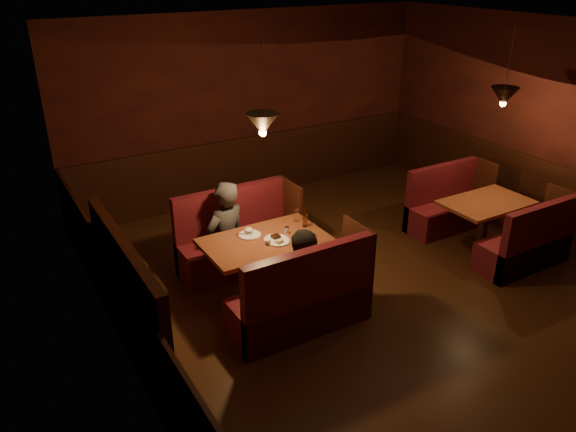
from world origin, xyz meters
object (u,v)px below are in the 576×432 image
main_bench_near (304,303)px  diner_a (225,217)px  main_table (266,252)px  second_table (485,213)px  second_bench_far (447,208)px  diner_b (307,264)px  main_bench_far (238,243)px  second_bench_near (528,247)px

main_bench_near → diner_a: size_ratio=0.95×
main_table → second_table: (3.10, -0.40, -0.08)m
second_bench_far → diner_b: (-3.01, -0.97, 0.42)m
main_bench_far → second_bench_far: 3.15m
diner_a → diner_b: bearing=87.9°
second_table → second_bench_near: bearing=-87.8°
main_bench_far → second_bench_near: 3.63m
second_table → diner_a: size_ratio=0.73×
main_bench_far → second_bench_far: (3.11, -0.48, -0.03)m
diner_a → second_table: bearing=146.6°
main_bench_near → diner_a: diner_a is taller
main_bench_far → main_bench_near: same height
main_table → second_bench_far: size_ratio=1.06×
main_bench_far → diner_b: (0.10, -1.45, 0.39)m
main_bench_near → main_bench_far: bearing=90.0°
main_bench_near → second_bench_far: 3.29m
main_bench_near → diner_b: (0.10, 0.11, 0.39)m
main_bench_near → second_bench_far: main_bench_near is taller
main_table → second_bench_far: main_table is taller
second_bench_far → diner_a: diner_a is taller
diner_b → main_bench_far: bearing=92.7°
main_bench_far → diner_b: diner_b is taller
second_bench_far → diner_a: bearing=174.2°
second_bench_near → diner_b: (-3.01, 0.43, 0.42)m
main_table → main_bench_far: 0.81m
main_table → second_bench_near: 3.32m
second_bench_near → main_table: bearing=160.7°
main_table → second_bench_far: (3.13, 0.30, -0.27)m
second_table → diner_a: (-3.30, 1.03, 0.31)m
second_bench_far → main_table: bearing=-174.5°
main_table → second_table: main_table is taller
second_table → diner_b: diner_b is taller
main_table → second_bench_far: 3.15m
main_bench_near → diner_a: 1.51m
second_bench_far → diner_b: diner_b is taller
second_bench_far → second_bench_near: size_ratio=1.00×
main_bench_far → diner_a: bearing=-146.9°
main_bench_near → second_table: (3.08, 0.38, 0.16)m
main_table → diner_b: bearing=-80.0°
main_bench_far → second_bench_far: main_bench_far is taller
second_table → second_bench_far: bearing=87.8°
second_bench_far → second_bench_near: 1.39m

